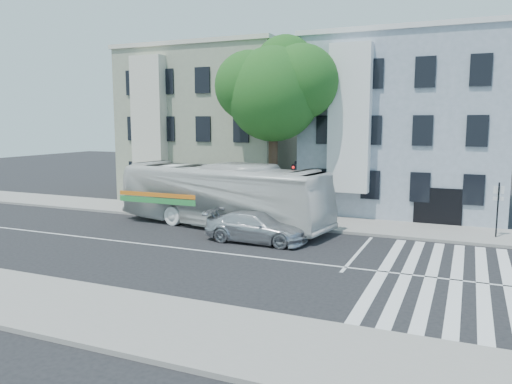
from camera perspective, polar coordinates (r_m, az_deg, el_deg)
The scene contains 11 objects.
ground at distance 23.13m, azimuth -5.80°, elevation -6.75°, with size 120.00×120.00×0.00m, color black.
sidewalk_far at distance 30.17m, azimuth 1.59°, elevation -3.07°, with size 80.00×4.00×0.15m, color gray.
sidewalk_near at distance 16.90m, azimuth -19.39°, elevation -12.55°, with size 80.00×4.00×0.15m, color gray.
building_left at distance 38.90m, azimuth -4.21°, elevation 7.45°, with size 12.00×10.00×11.00m, color gray.
building_right at distance 34.75m, azimuth 16.91°, elevation 7.06°, with size 12.00×10.00×11.00m, color #85919F.
street_tree at distance 30.33m, azimuth 2.28°, elevation 11.71°, with size 7.30×5.90×11.10m.
bus at distance 28.11m, azimuth -3.95°, elevation -0.36°, with size 12.86×3.01×3.58m, color silver.
sedan at distance 24.60m, azimuth 0.02°, elevation -4.02°, with size 5.16×2.10×1.50m, color silver.
hedge at distance 29.19m, azimuth -2.54°, elevation -2.60°, with size 8.50×0.84×0.70m, color #2A571C, non-canonical shape.
traffic_signal at distance 27.12m, azimuth 4.44°, elevation 0.71°, with size 0.39×0.51×3.78m.
far_sign_pole at distance 27.59m, azimuth 25.92°, elevation -1.12°, with size 0.50×0.20×2.76m.
Camera 1 is at (10.91, -19.52, 5.89)m, focal length 35.00 mm.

